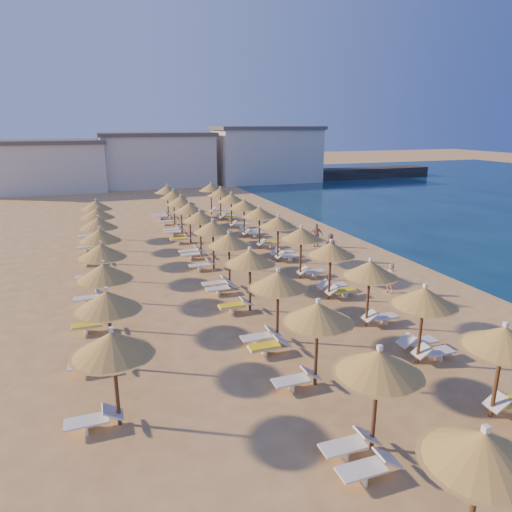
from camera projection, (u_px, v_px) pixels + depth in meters
name	position (u px, v px, depth m)	size (l,w,h in m)	color
ground	(293.00, 301.00, 22.67)	(220.00, 220.00, 0.00)	#E0AC62
jetty	(343.00, 174.00, 73.22)	(30.00, 4.00, 1.50)	black
hotel_blocks	(170.00, 159.00, 63.77)	(46.30, 9.50, 8.10)	silver
parasol_row_east	(289.00, 228.00, 26.85)	(2.38, 39.73, 3.11)	brown
parasol_row_west	(220.00, 234.00, 25.50)	(2.38, 39.73, 3.11)	brown
parasol_row_inland	(101.00, 243.00, 23.44)	(2.38, 26.15, 3.11)	brown
loungers	(229.00, 272.00, 26.06)	(13.60, 37.93, 0.66)	white
beachgoer_a	(390.00, 279.00, 23.54)	(0.58, 0.38, 1.59)	tan
beachgoer_b	(330.00, 248.00, 29.03)	(0.87, 0.68, 1.80)	tan
beachgoer_c	(316.00, 235.00, 32.58)	(0.97, 0.41, 1.66)	tan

